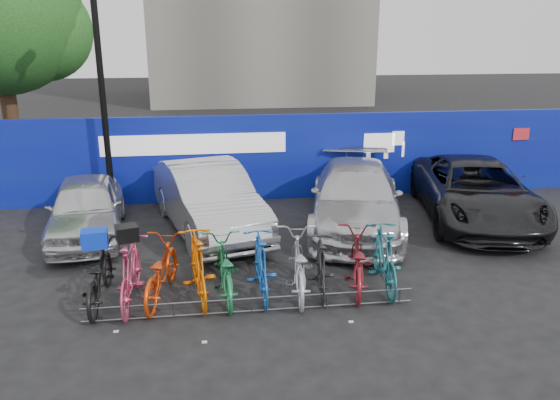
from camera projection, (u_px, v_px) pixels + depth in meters
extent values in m
plane|color=black|center=(249.00, 297.00, 9.83)|extent=(100.00, 100.00, 0.00)
cube|color=#0B109C|center=(231.00, 159.00, 15.16)|extent=(22.00, 0.15, 2.40)
cube|color=white|center=(194.00, 144.00, 14.80)|extent=(5.00, 0.02, 0.55)
cube|color=white|center=(379.00, 143.00, 15.49)|extent=(1.20, 0.02, 0.90)
cube|color=red|center=(521.00, 134.00, 15.99)|extent=(0.50, 0.02, 0.35)
cylinder|color=#382314|center=(10.00, 114.00, 17.82)|extent=(0.50, 0.50, 4.00)
sphere|color=#1D5019|center=(41.00, 31.00, 17.49)|extent=(3.20, 3.20, 3.20)
cylinder|color=black|center=(103.00, 97.00, 13.65)|extent=(0.16, 0.16, 6.00)
cylinder|color=#595B60|center=(252.00, 299.00, 9.18)|extent=(5.60, 0.03, 0.03)
cylinder|color=#595B60|center=(252.00, 311.00, 9.25)|extent=(5.60, 0.03, 0.03)
cylinder|color=#595B60|center=(93.00, 316.00, 8.89)|extent=(0.03, 0.03, 0.28)
cylinder|color=#595B60|center=(174.00, 311.00, 9.06)|extent=(0.03, 0.03, 0.28)
cylinder|color=#595B60|center=(252.00, 306.00, 9.22)|extent=(0.03, 0.03, 0.28)
cylinder|color=#595B60|center=(327.00, 301.00, 9.39)|extent=(0.03, 0.03, 0.28)
cylinder|color=#595B60|center=(400.00, 297.00, 9.55)|extent=(0.03, 0.03, 0.28)
imported|color=silver|center=(86.00, 208.00, 12.60)|extent=(2.09, 4.20, 1.37)
imported|color=#B0B2B6|center=(208.00, 198.00, 12.90)|extent=(2.94, 5.14, 1.60)
imported|color=silver|center=(356.00, 197.00, 13.16)|extent=(3.33, 5.57, 1.51)
imported|color=black|center=(475.00, 191.00, 13.67)|extent=(3.56, 5.82, 1.51)
imported|color=black|center=(99.00, 275.00, 9.47)|extent=(0.71, 2.02, 1.06)
imported|color=#C43E64|center=(131.00, 272.00, 9.43)|extent=(0.63, 2.00, 1.19)
imported|color=red|center=(160.00, 271.00, 9.65)|extent=(1.07, 2.12, 1.06)
imported|color=orange|center=(198.00, 267.00, 9.64)|extent=(0.83, 2.07, 1.21)
imported|color=#1F7B47|center=(224.00, 269.00, 9.74)|extent=(0.81, 2.03, 1.05)
imported|color=blue|center=(261.00, 265.00, 9.79)|extent=(0.55, 1.91, 1.14)
imported|color=#ADB0B5|center=(298.00, 264.00, 9.87)|extent=(0.95, 2.17, 1.10)
imported|color=black|center=(321.00, 266.00, 9.89)|extent=(0.71, 1.76, 1.03)
imported|color=maroon|center=(357.00, 261.00, 10.04)|extent=(1.16, 2.15, 1.07)
imported|color=#1C666F|center=(384.00, 258.00, 10.05)|extent=(0.73, 2.01, 1.18)
cube|color=#0B2FD0|center=(95.00, 239.00, 9.27)|extent=(0.47, 0.38, 0.31)
cube|color=black|center=(127.00, 233.00, 9.21)|extent=(0.43, 0.41, 0.26)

